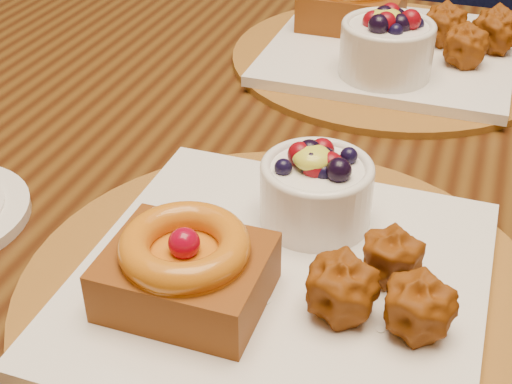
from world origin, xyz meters
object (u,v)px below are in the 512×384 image
place_setting_near (280,267)px  chair_far (391,56)px  dining_table (344,214)px  place_setting_far (389,39)px

place_setting_near → chair_far: size_ratio=0.41×
dining_table → place_setting_far: size_ratio=4.21×
dining_table → place_setting_near: 0.24m
dining_table → chair_far: 0.82m
place_setting_near → chair_far: chair_far is taller
place_setting_near → chair_far: 1.05m
dining_table → place_setting_near: place_setting_near is taller
place_setting_near → place_setting_far: bearing=90.2°
place_setting_far → place_setting_near: bearing=-89.8°
dining_table → place_setting_far: place_setting_far is taller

